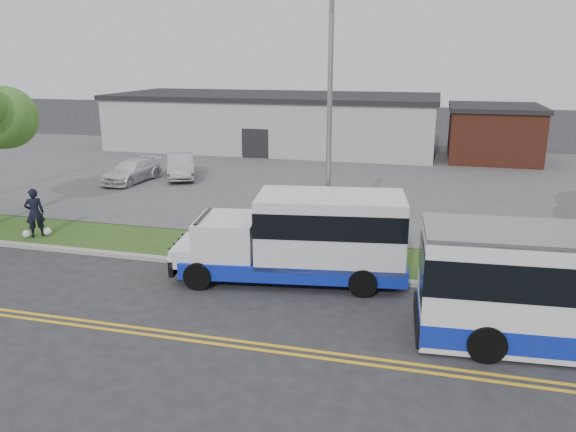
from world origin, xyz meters
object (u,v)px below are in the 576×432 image
(parked_car_a, at_px, (181,166))
(streetlight_near, at_px, (329,116))
(pedestrian, at_px, (35,213))
(shuttle_bus, at_px, (307,235))
(parked_car_b, at_px, (132,171))

(parked_car_a, bearing_deg, streetlight_near, -71.01)
(streetlight_near, xyz_separation_m, pedestrian, (-11.90, -0.57, -4.13))
(shuttle_bus, bearing_deg, parked_car_a, 120.27)
(streetlight_near, height_order, parked_car_a, streetlight_near)
(shuttle_bus, bearing_deg, pedestrian, 164.31)
(shuttle_bus, bearing_deg, streetlight_near, 73.80)
(streetlight_near, distance_m, parked_car_b, 17.30)
(shuttle_bus, height_order, parked_car_a, shuttle_bus)
(streetlight_near, relative_size, shuttle_bus, 1.20)
(pedestrian, distance_m, parked_car_a, 12.15)
(shuttle_bus, xyz_separation_m, parked_car_b, (-13.24, 11.84, -0.84))
(pedestrian, bearing_deg, shuttle_bus, 130.23)
(pedestrian, bearing_deg, parked_car_a, -135.96)
(shuttle_bus, height_order, pedestrian, shuttle_bus)
(parked_car_b, bearing_deg, pedestrian, -75.46)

